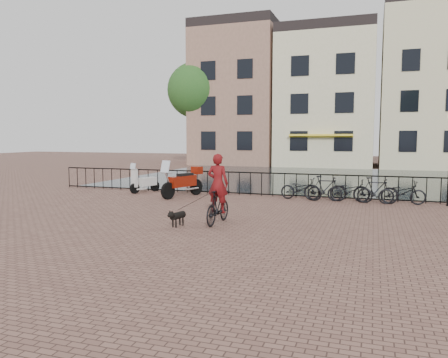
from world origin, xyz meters
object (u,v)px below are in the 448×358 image
(dog, at_px, (178,218))
(motorcycle, at_px, (182,178))
(scooter, at_px, (145,177))
(cyclist, at_px, (218,193))

(dog, relative_size, motorcycle, 0.33)
(scooter, bearing_deg, cyclist, -24.39)
(cyclist, distance_m, scooter, 8.04)
(cyclist, height_order, motorcycle, cyclist)
(cyclist, height_order, scooter, cyclist)
(motorcycle, relative_size, scooter, 1.49)
(cyclist, relative_size, scooter, 1.54)
(dog, bearing_deg, scooter, 137.79)
(dog, distance_m, motorcycle, 6.12)
(motorcycle, bearing_deg, scooter, 178.48)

